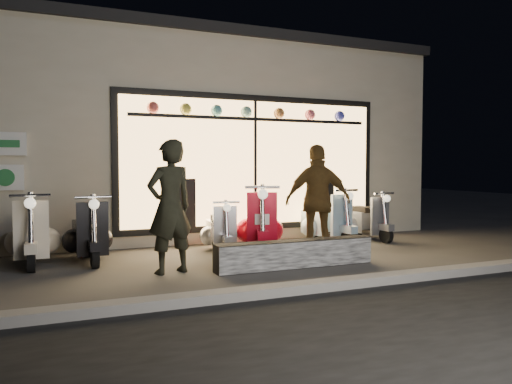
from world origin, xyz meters
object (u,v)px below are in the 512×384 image
Objects in this scene: man at (170,207)px; woman at (318,201)px; graffiti_barrier at (295,254)px; scooter_silver at (220,231)px; scooter_red at (260,225)px.

man reaches higher than woman.
graffiti_barrier is 1.86m from scooter_silver.
man is at bearing 169.68° from graffiti_barrier.
scooter_silver is at bearing -145.56° from man.
graffiti_barrier is 1.33× the size of woman.
scooter_silver is 1.82m from woman.
woman is (0.75, 0.64, 0.72)m from graffiti_barrier.
man is at bearing -121.77° from scooter_silver.
graffiti_barrier is 1.22m from woman.
scooter_red is 1.25m from woman.
scooter_red is at bearing -3.49° from scooter_silver.
man reaches higher than graffiti_barrier.
scooter_red is (0.70, -0.15, 0.10)m from scooter_silver.
woman reaches higher than scooter_silver.
scooter_silver is 0.79× the size of scooter_red.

